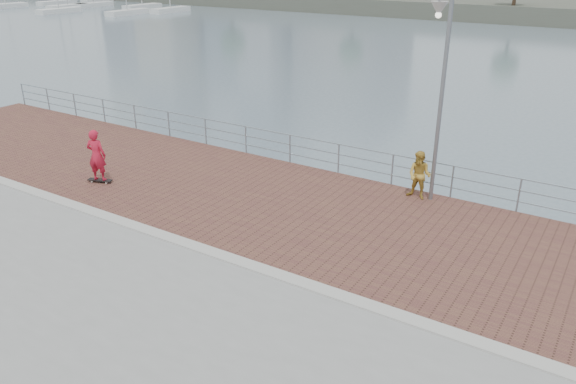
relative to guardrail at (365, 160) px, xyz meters
The scene contains 9 objects.
water 7.50m from the guardrail, 90.00° to the right, with size 400.00×400.00×0.00m, color slate.
brick_lane 3.47m from the guardrail, 90.00° to the right, with size 40.00×6.80×0.02m, color brown.
curb 7.03m from the guardrail, 90.00° to the right, with size 40.00×0.40×0.06m, color #B7B5AD.
guardrail is the anchor object (origin of this frame).
street_lamp 4.79m from the guardrail, 20.64° to the right, with size 0.47×1.38×6.49m.
skateboard 9.21m from the guardrail, 145.33° to the right, with size 0.88×0.50×0.10m.
skateboarder 9.19m from the guardrail, 145.33° to the right, with size 0.66×0.43×1.80m, color red.
bystander 2.29m from the guardrail, 16.21° to the right, with size 0.77×0.60×1.57m, color gold.
marina 96.09m from the guardrail, 145.96° to the left, with size 33.00×27.48×11.74m.
Camera 1 is at (7.56, -9.92, 7.34)m, focal length 35.00 mm.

